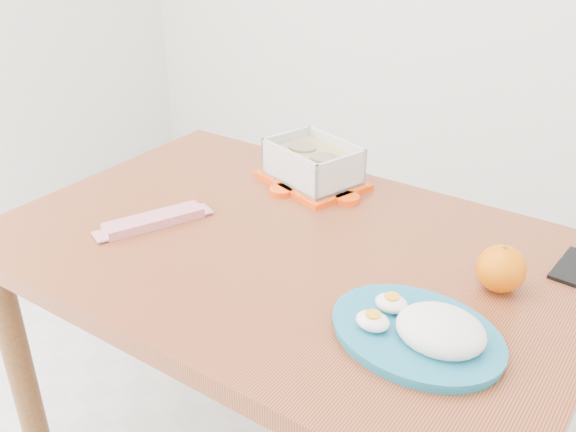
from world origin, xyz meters
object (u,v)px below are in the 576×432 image
Objects in this scene: dining_table at (288,286)px; orange_fruit at (501,269)px; food_container at (313,164)px; rice_plate at (424,329)px.

dining_table is 0.43m from orange_fruit.
dining_table is 0.32m from food_container.
food_container is at bearing 160.20° from orange_fruit.
orange_fruit is (0.40, 0.08, 0.15)m from dining_table.
food_container is 0.61m from rice_plate.
rice_plate is (0.46, -0.39, -0.02)m from food_container.
dining_table is at bearing 166.96° from rice_plate.
dining_table is 3.70× the size of rice_plate.
rice_plate is at bearing -23.11° from food_container.
food_container is at bearing 112.86° from dining_table.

